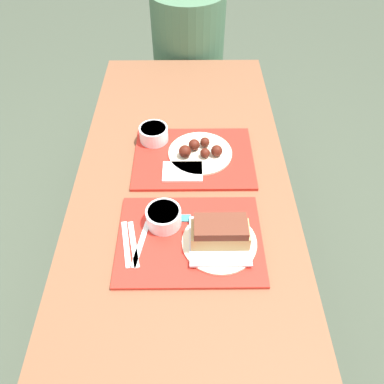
{
  "coord_description": "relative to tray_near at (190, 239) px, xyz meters",
  "views": [
    {
      "loc": [
        0.03,
        -0.85,
        1.69
      ],
      "look_at": [
        0.03,
        -0.01,
        0.77
      ],
      "focal_mm": 35.0,
      "sensor_mm": 36.0,
      "label": 1
    }
  ],
  "objects": [
    {
      "name": "condiment_packet",
      "position": [
        -0.01,
        0.08,
        0.01
      ],
      "size": [
        0.04,
        0.03,
        0.01
      ],
      "color": "teal",
      "rests_on": "tray_near"
    },
    {
      "name": "picnic_bench_far",
      "position": [
        -0.03,
        1.34,
        -0.37
      ],
      "size": [
        0.73,
        0.28,
        0.44
      ],
      "color": "brown",
      "rests_on": "ground_plane"
    },
    {
      "name": "plastic_spoon_near",
      "position": [
        -0.19,
        -0.02,
        0.01
      ],
      "size": [
        0.05,
        0.17,
        0.0
      ],
      "color": "white",
      "rests_on": "tray_near"
    },
    {
      "name": "plastic_knife_near",
      "position": [
        -0.15,
        -0.02,
        0.01
      ],
      "size": [
        0.05,
        0.17,
        0.0
      ],
      "color": "white",
      "rests_on": "tray_near"
    },
    {
      "name": "picnic_table",
      "position": [
        -0.03,
        0.18,
        -0.1
      ],
      "size": [
        0.77,
        1.89,
        0.73
      ],
      "color": "brown",
      "rests_on": "ground_plane"
    },
    {
      "name": "wings_plate_far",
      "position": [
        0.04,
        0.39,
        0.02
      ],
      "size": [
        0.24,
        0.24,
        0.05
      ],
      "color": "beige",
      "rests_on": "tray_far"
    },
    {
      "name": "napkin_far",
      "position": [
        -0.02,
        0.29,
        0.01
      ],
      "size": [
        0.14,
        0.1,
        0.01
      ],
      "color": "white",
      "rests_on": "tray_far"
    },
    {
      "name": "person_seated_across",
      "position": [
        -0.0,
        1.34,
        -0.0
      ],
      "size": [
        0.4,
        0.4,
        0.73
      ],
      "color": "#477051",
      "rests_on": "picnic_bench_far"
    },
    {
      "name": "bowl_coleslaw_near",
      "position": [
        -0.08,
        0.06,
        0.04
      ],
      "size": [
        0.11,
        0.11,
        0.06
      ],
      "color": "silver",
      "rests_on": "tray_near"
    },
    {
      "name": "bowl_coleslaw_far",
      "position": [
        -0.14,
        0.47,
        0.04
      ],
      "size": [
        0.11,
        0.11,
        0.06
      ],
      "color": "silver",
      "rests_on": "tray_far"
    },
    {
      "name": "tray_far",
      "position": [
        0.02,
        0.37,
        0.0
      ],
      "size": [
        0.44,
        0.34,
        0.01
      ],
      "color": "red",
      "rests_on": "picnic_table"
    },
    {
      "name": "plastic_fork_near",
      "position": [
        -0.17,
        -0.02,
        0.01
      ],
      "size": [
        0.05,
        0.17,
        0.0
      ],
      "color": "white",
      "rests_on": "tray_near"
    },
    {
      "name": "ground_plane",
      "position": [
        -0.03,
        0.18,
        -0.74
      ],
      "size": [
        12.0,
        12.0,
        0.0
      ],
      "primitive_type": "plane",
      "color": "#424C3D"
    },
    {
      "name": "tray_near",
      "position": [
        0.0,
        0.0,
        0.0
      ],
      "size": [
        0.44,
        0.34,
        0.01
      ],
      "color": "red",
      "rests_on": "picnic_table"
    },
    {
      "name": "brisket_sandwich_plate",
      "position": [
        0.09,
        -0.02,
        0.04
      ],
      "size": [
        0.23,
        0.23,
        0.1
      ],
      "color": "beige",
      "rests_on": "tray_near"
    }
  ]
}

